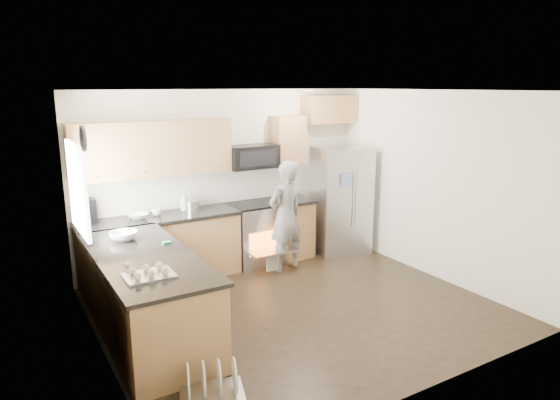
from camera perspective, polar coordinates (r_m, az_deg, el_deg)
ground at (r=6.24m, az=1.91°, el=-12.21°), size 4.50×4.50×0.00m
room_shell at (r=5.73m, az=1.63°, el=3.10°), size 4.54×4.04×2.62m
back_cabinet_run at (r=7.15m, az=-9.62°, el=-0.89°), size 4.45×0.64×2.50m
peninsula at (r=5.61m, az=-15.01°, el=-10.51°), size 0.96×2.36×1.02m
stove_range at (r=7.55m, az=-2.76°, el=-2.23°), size 0.76×0.97×1.79m
refrigerator at (r=8.06m, az=6.98°, el=-0.03°), size 0.93×0.78×1.71m
person at (r=7.21m, az=0.66°, el=-1.86°), size 0.65×0.49×1.62m
dish_rack at (r=4.67m, az=-7.78°, el=-20.49°), size 0.66×0.59×0.34m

